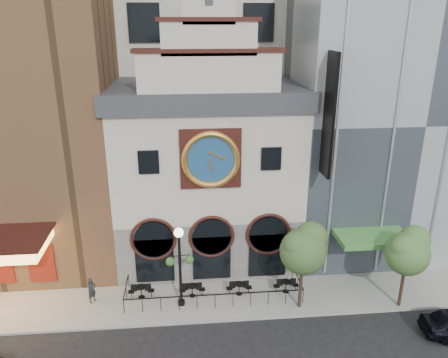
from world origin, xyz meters
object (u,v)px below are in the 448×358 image
object	(u,v)px
bistro_0	(141,291)
pedestrian	(92,290)
bistro_1	(192,290)
tree_left	(304,248)
bistro_2	(239,288)
bistro_3	(286,285)
tree_right	(408,250)
lamppost	(180,259)

from	to	relation	value
bistro_0	pedestrian	xyz separation A→B (m)	(-2.90, -0.15, 0.33)
bistro_1	tree_left	distance (m)	7.41
pedestrian	bistro_2	bearing A→B (deg)	-52.74
bistro_1	bistro_3	distance (m)	5.85
pedestrian	tree_left	bearing A→B (deg)	-59.48
bistro_1	pedestrian	xyz separation A→B (m)	(-6.01, 0.02, 0.33)
pedestrian	tree_right	distance (m)	18.67
pedestrian	tree_right	xyz separation A→B (m)	(18.33, -2.06, 2.92)
tree_right	bistro_3	bearing A→B (deg)	163.23
bistro_3	tree_left	xyz separation A→B (m)	(0.52, -1.47, 3.45)
tree_right	lamppost	bearing A→B (deg)	174.47
lamppost	tree_left	distance (m)	7.12
bistro_3	tree_left	bearing A→B (deg)	-70.65
bistro_2	tree_left	world-z (taller)	tree_left
bistro_0	bistro_2	size ratio (longest dim) A/B	1.00
bistro_1	bistro_2	bearing A→B (deg)	-1.36
pedestrian	tree_left	size ratio (longest dim) A/B	0.30
bistro_1	lamppost	size ratio (longest dim) A/B	0.31
bistro_1	lamppost	bearing A→B (deg)	-130.43
bistro_1	tree_right	size ratio (longest dim) A/B	0.31
pedestrian	bistro_0	bearing A→B (deg)	-49.25
tree_left	tree_right	xyz separation A→B (m)	(5.95, -0.48, -0.20)
lamppost	tree_right	bearing A→B (deg)	-11.52
pedestrian	tree_left	world-z (taller)	tree_left
tree_right	bistro_2	bearing A→B (deg)	168.16
tree_left	bistro_3	bearing A→B (deg)	109.35
bistro_1	tree_left	world-z (taller)	tree_left
bistro_1	bistro_3	size ratio (longest dim) A/B	1.00
lamppost	bistro_3	bearing A→B (deg)	0.05
bistro_3	pedestrian	distance (m)	11.87
bistro_2	pedestrian	distance (m)	8.91
bistro_0	tree_left	bearing A→B (deg)	-10.37
bistro_3	pedestrian	bearing A→B (deg)	179.45
bistro_2	tree_right	world-z (taller)	tree_right
bistro_0	bistro_2	xyz separation A→B (m)	(6.00, -0.23, 0.00)
bistro_2	tree_left	distance (m)	5.11
tree_left	lamppost	bearing A→B (deg)	173.67
bistro_0	pedestrian	distance (m)	2.93
bistro_0	bistro_2	bearing A→B (deg)	-2.24
bistro_0	tree_right	size ratio (longest dim) A/B	0.31
bistro_0	bistro_1	size ratio (longest dim) A/B	1.00
pedestrian	lamppost	world-z (taller)	lamppost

